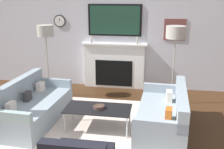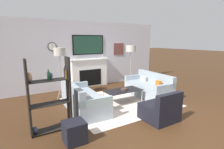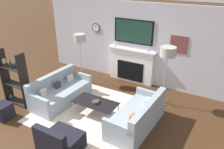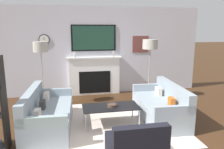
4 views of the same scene
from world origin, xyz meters
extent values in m
cube|color=silver|center=(0.00, 4.58, 1.35)|extent=(6.85, 0.07, 2.70)
cube|color=white|center=(0.00, 4.46, 0.57)|extent=(1.57, 0.16, 1.14)
cube|color=black|center=(0.00, 4.38, 0.40)|extent=(0.97, 0.01, 0.68)
cube|color=white|center=(0.00, 4.44, 1.16)|extent=(1.69, 0.22, 0.04)
cylinder|color=#B2AD9E|center=(-0.59, 4.41, 1.23)|extent=(0.04, 0.04, 0.10)
cylinder|color=white|center=(-0.59, 4.41, 1.33)|extent=(0.03, 0.03, 0.09)
cylinder|color=#B2AD9E|center=(0.59, 4.41, 1.23)|extent=(0.04, 0.04, 0.10)
cylinder|color=white|center=(0.59, 4.41, 1.33)|extent=(0.03, 0.03, 0.09)
cube|color=black|center=(0.00, 4.53, 1.76)|extent=(1.36, 0.04, 0.79)
cube|color=#1E4233|center=(0.00, 4.51, 1.76)|extent=(1.27, 0.01, 0.71)
cylinder|color=black|center=(-1.46, 4.53, 1.72)|extent=(0.31, 0.02, 0.31)
cylinder|color=silver|center=(-1.46, 4.51, 1.72)|extent=(0.27, 0.00, 0.27)
cube|color=black|center=(-1.46, 4.51, 1.75)|extent=(0.01, 0.00, 0.07)
cube|color=brown|center=(1.50, 4.53, 1.55)|extent=(0.53, 0.02, 0.53)
cube|color=beige|center=(0.00, 2.20, 0.01)|extent=(3.09, 2.68, 0.01)
cube|color=#8C9AA4|center=(-1.19, 2.20, 0.21)|extent=(0.94, 1.87, 0.43)
cube|color=#8C9AA4|center=(-1.54, 2.22, 0.62)|extent=(0.25, 1.83, 0.39)
cube|color=#8898A5|center=(-1.15, 3.06, 0.52)|extent=(0.85, 0.14, 0.18)
cube|color=#899F9F|center=(-1.24, 1.34, 0.52)|extent=(0.85, 0.14, 0.18)
cube|color=beige|center=(-1.29, 2.75, 0.52)|extent=(0.12, 0.20, 0.19)
cube|color=#353435|center=(-1.32, 2.21, 0.52)|extent=(0.11, 0.19, 0.18)
cube|color=beige|center=(-1.35, 1.66, 0.52)|extent=(0.12, 0.20, 0.19)
cube|color=#8C9AA4|center=(1.19, 2.20, 0.22)|extent=(0.90, 1.81, 0.44)
cube|color=#8C9AA4|center=(1.52, 2.18, 0.62)|extent=(0.26, 1.78, 0.37)
cube|color=#8C98A6|center=(1.15, 1.37, 0.53)|extent=(0.81, 0.15, 0.18)
cube|color=#8D9AA6|center=(1.24, 3.03, 0.53)|extent=(0.81, 0.15, 0.18)
cube|color=#BC591D|center=(1.29, 1.80, 0.53)|extent=(0.12, 0.20, 0.19)
cube|color=beige|center=(1.34, 2.58, 0.54)|extent=(0.10, 0.21, 0.20)
cube|color=black|center=(0.16, 0.66, 0.20)|extent=(0.78, 0.75, 0.41)
cube|color=black|center=(0.16, 0.36, 0.58)|extent=(0.78, 0.14, 0.35)
cube|color=black|center=(0.07, 2.10, 0.41)|extent=(1.19, 0.59, 0.02)
cylinder|color=#B7B7BC|center=(-0.48, 1.85, 0.20)|extent=(0.02, 0.02, 0.40)
cylinder|color=#B7B7BC|center=(0.62, 1.85, 0.20)|extent=(0.02, 0.02, 0.40)
cylinder|color=#B7B7BC|center=(-0.48, 2.36, 0.20)|extent=(0.02, 0.02, 0.40)
cylinder|color=#B7B7BC|center=(0.62, 2.36, 0.20)|extent=(0.02, 0.02, 0.40)
cylinder|color=#483628|center=(0.09, 2.09, 0.44)|extent=(0.20, 0.20, 0.05)
torus|color=#412A2D|center=(0.09, 2.09, 0.47)|extent=(0.21, 0.21, 0.02)
cylinder|color=#9E998E|center=(-1.35, 3.58, 0.13)|extent=(0.09, 0.23, 0.27)
cylinder|color=#9E998E|center=(-1.53, 3.63, 0.13)|extent=(0.17, 0.19, 0.27)
cylinder|color=#9E998E|center=(-1.47, 3.45, 0.13)|extent=(0.23, 0.07, 0.27)
cylinder|color=#9E998E|center=(-1.45, 3.55, 0.86)|extent=(0.02, 0.02, 1.19)
cylinder|color=#B2ADA3|center=(-1.45, 3.55, 1.58)|extent=(0.37, 0.37, 0.26)
cylinder|color=#9E998E|center=(1.56, 3.58, 0.13)|extent=(0.09, 0.23, 0.28)
cylinder|color=#9E998E|center=(1.37, 3.63, 0.13)|extent=(0.17, 0.19, 0.28)
cylinder|color=#9E998E|center=(1.43, 3.45, 0.13)|extent=(0.23, 0.07, 0.28)
cylinder|color=#9E998E|center=(1.45, 3.55, 0.87)|extent=(0.02, 0.02, 1.21)
cylinder|color=#B2ADA3|center=(1.45, 3.55, 1.61)|extent=(0.42, 0.42, 0.26)
cube|color=black|center=(-2.66, 1.51, 0.80)|extent=(0.04, 0.28, 1.60)
cube|color=black|center=(-1.83, 1.51, 0.80)|extent=(0.04, 0.28, 1.60)
cube|color=black|center=(-2.24, 1.51, 0.03)|extent=(0.87, 0.28, 0.02)
cube|color=black|center=(-2.24, 1.51, 0.62)|extent=(0.87, 0.28, 0.01)
cube|color=black|center=(-2.24, 1.51, 1.13)|extent=(0.87, 0.28, 0.02)
cylinder|color=#194223|center=(-2.24, 1.48, 1.23)|extent=(0.06, 0.06, 0.18)
cylinder|color=#194223|center=(-2.24, 1.48, 1.34)|extent=(0.03, 0.03, 0.05)
cylinder|color=black|center=(-1.89, 1.52, 1.24)|extent=(0.06, 0.06, 0.21)
cylinder|color=black|center=(-1.89, 1.52, 1.38)|extent=(0.03, 0.03, 0.05)
cylinder|color=brown|center=(-1.88, 1.46, 1.23)|extent=(0.06, 0.06, 0.18)
cylinder|color=brown|center=(-1.88, 1.46, 1.34)|extent=(0.03, 0.03, 0.04)
ellipsoid|color=#354A6F|center=(-2.59, 1.50, 0.11)|extent=(0.12, 0.12, 0.15)
ellipsoid|color=tan|center=(-2.61, 1.54, 1.23)|extent=(0.12, 0.12, 0.19)
ellipsoid|color=navy|center=(-2.20, 1.56, 1.21)|extent=(0.10, 0.10, 0.15)
cube|color=black|center=(-1.97, 0.82, 0.21)|extent=(0.40, 0.40, 0.42)
camera|label=1|loc=(1.01, -2.11, 2.33)|focal=42.00mm
camera|label=2|loc=(-2.96, -2.20, 1.96)|focal=28.00mm
camera|label=3|loc=(2.86, -1.92, 3.50)|focal=35.00mm
camera|label=4|loc=(-0.74, -2.19, 2.01)|focal=35.00mm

